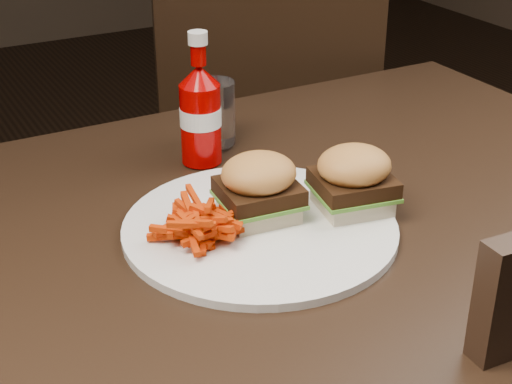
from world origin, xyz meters
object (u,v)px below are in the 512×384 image
plate (260,228)px  dining_table (269,231)px  tumbler (215,113)px  ketchup_bottle (201,124)px  chair_far (250,170)px

plate → dining_table: bearing=43.8°
plate → tumbler: 0.27m
dining_table → ketchup_bottle: bearing=91.3°
plate → ketchup_bottle: (0.02, 0.22, 0.06)m
dining_table → tumbler: 0.25m
dining_table → chair_far: 0.86m
ketchup_bottle → tumbler: 0.06m
chair_far → plate: (-0.39, -0.75, 0.33)m
chair_far → ketchup_bottle: 0.75m
dining_table → ketchup_bottle: (-0.00, 0.19, 0.08)m
ketchup_bottle → tumbler: (0.04, 0.04, -0.01)m
dining_table → tumbler: bearing=80.8°
dining_table → chair_far: dining_table is taller
chair_far → plate: size_ratio=1.40×
ketchup_bottle → plate: bearing=-96.1°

